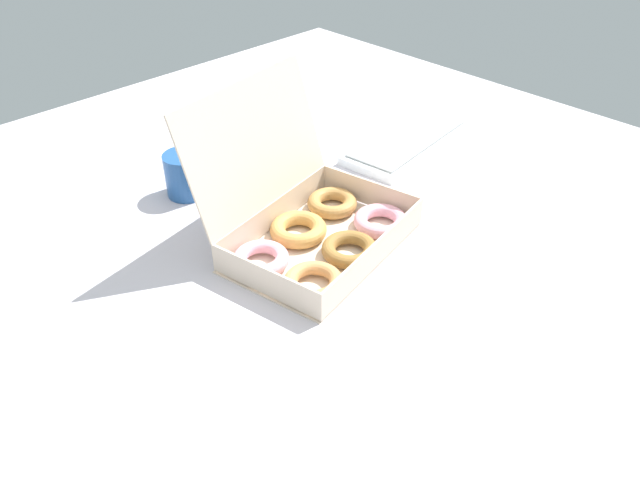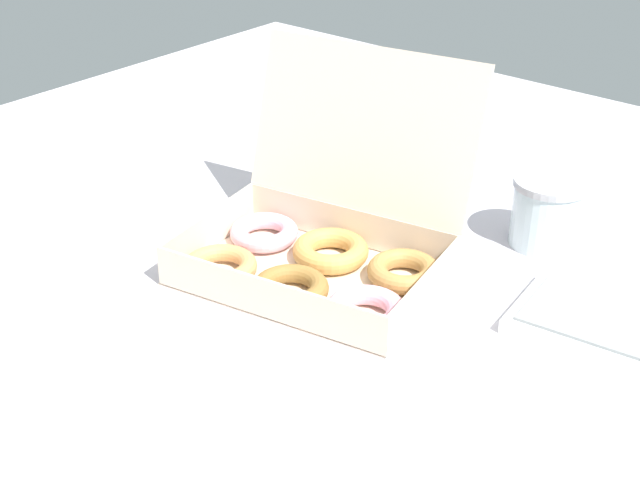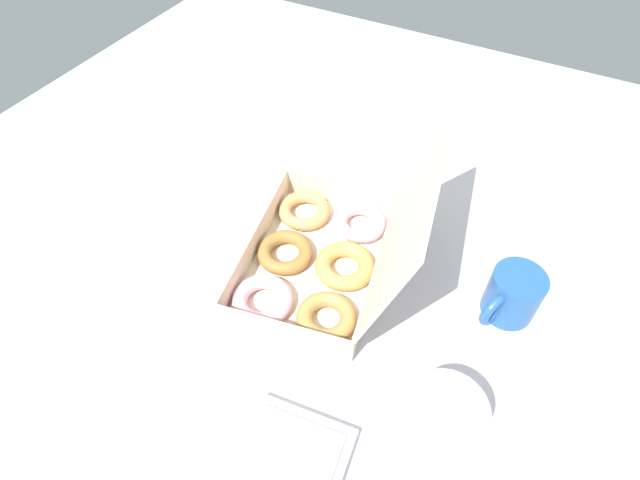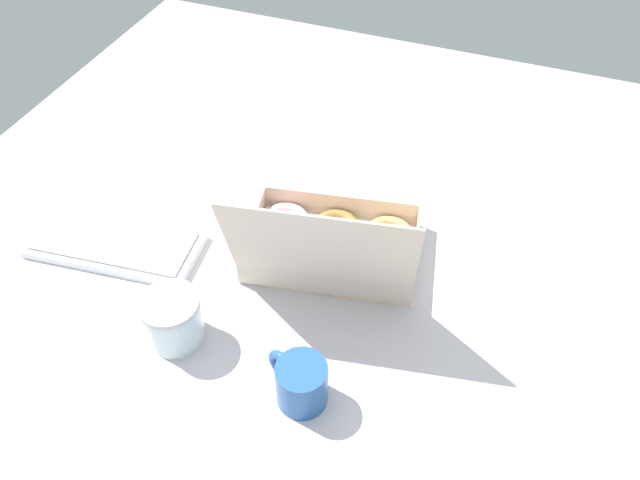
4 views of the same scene
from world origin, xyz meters
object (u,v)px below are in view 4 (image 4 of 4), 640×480
object	(u,v)px
donut_box	(330,247)
glass_jar	(173,319)
coffee_mug	(300,382)
keyboard	(115,244)

from	to	relation	value
donut_box	glass_jar	world-z (taller)	donut_box
donut_box	glass_jar	size ratio (longest dim) A/B	3.67
coffee_mug	keyboard	bearing A→B (deg)	-20.84
coffee_mug	glass_jar	distance (cm)	25.31
donut_box	glass_jar	distance (cm)	33.14
keyboard	coffee_mug	bearing A→B (deg)	159.16
donut_box	coffee_mug	world-z (taller)	donut_box
keyboard	glass_jar	distance (cm)	27.33
donut_box	coffee_mug	xyz separation A→B (cm)	(-5.99, 30.43, 0.99)
keyboard	glass_jar	xyz separation A→B (cm)	(-22.63, 14.78, 3.99)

